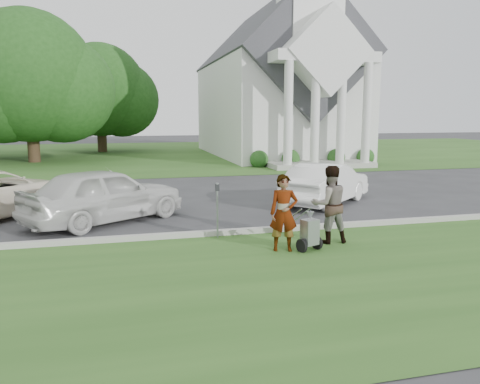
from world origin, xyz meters
name	(u,v)px	position (x,y,z in m)	size (l,w,h in m)	color
ground	(225,241)	(0.00, 0.00, 0.00)	(120.00, 120.00, 0.00)	#333335
grass_strip	(260,283)	(0.00, -3.00, 0.01)	(80.00, 7.00, 0.01)	#2B511C
church_lawn	(153,154)	(0.00, 27.00, 0.01)	(80.00, 30.00, 0.01)	#2B511C
curb	(221,233)	(0.00, 0.55, 0.07)	(80.00, 0.18, 0.15)	#9E9E93
church	(277,76)	(9.00, 23.11, 5.94)	(9.19, 19.00, 24.10)	white
tree_left	(29,83)	(-8.01, 21.99, 5.11)	(10.63, 8.40, 9.71)	#332316
tree_back	(100,94)	(-4.01, 29.99, 4.73)	(9.61, 7.60, 8.89)	#332316
striping_cart	(309,233)	(1.68, -1.29, 0.43)	(0.77, 1.15, 0.99)	black
person_left	(284,214)	(1.11, -1.15, 0.88)	(0.64, 0.42, 1.75)	#999999
person_right	(329,205)	(2.41, -0.75, 0.94)	(0.91, 0.71, 1.88)	#999999
parking_meter_near	(217,204)	(-0.13, 0.33, 0.89)	(0.10, 0.09, 1.41)	#909398
car_b	(105,195)	(-2.93, 2.90, 0.80)	(1.90, 4.73, 1.61)	silver
car_d	(326,183)	(4.46, 3.95, 0.72)	(1.52, 4.36, 1.44)	white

